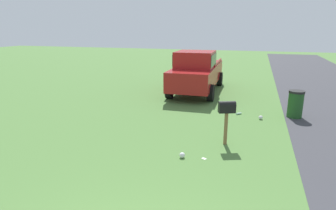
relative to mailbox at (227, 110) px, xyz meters
The scene contains 7 objects.
mailbox is the anchor object (origin of this frame).
pickup_truck 6.67m from the mailbox, 18.87° to the left, with size 5.60×2.25×2.09m.
trash_bin 3.94m from the mailbox, 33.11° to the right, with size 0.55×0.55×0.99m.
litter_bag_far_scatter 2.95m from the mailbox, 20.15° to the right, with size 0.14×0.14×0.14m, color silver.
litter_wrapper_midfield_a 1.53m from the mailbox, 160.31° to the left, with size 0.12×0.08×0.01m, color silver.
litter_bag_near_hydrant 1.79m from the mailbox, 142.52° to the left, with size 0.14×0.14×0.14m, color silver.
litter_bottle_midfield_b 3.17m from the mailbox, ahead, with size 0.07×0.07×0.22m, color #B2D8BF.
Camera 1 is at (-2.10, -1.32, 3.18)m, focal length 30.40 mm.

